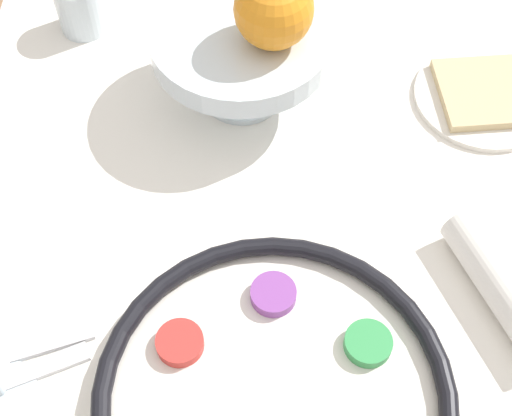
% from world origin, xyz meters
% --- Properties ---
extents(seder_plate, '(0.36, 0.36, 0.03)m').
position_xyz_m(seder_plate, '(-0.09, 0.04, 0.76)').
color(seder_plate, silver).
rests_on(seder_plate, dining_table).
extents(fruit_stand, '(0.22, 0.22, 0.11)m').
position_xyz_m(fruit_stand, '(0.32, 0.08, 0.83)').
color(fruit_stand, silver).
rests_on(fruit_stand, dining_table).
extents(orange_fruit, '(0.09, 0.09, 0.09)m').
position_xyz_m(orange_fruit, '(0.31, 0.04, 0.90)').
color(orange_fruit, orange).
rests_on(orange_fruit, fruit_stand).
extents(bread_plate, '(0.18, 0.18, 0.02)m').
position_xyz_m(bread_plate, '(0.31, -0.24, 0.75)').
color(bread_plate, silver).
rests_on(bread_plate, dining_table).
extents(napkin_roll, '(0.18, 0.11, 0.05)m').
position_xyz_m(napkin_roll, '(0.03, -0.20, 0.77)').
color(napkin_roll, white).
rests_on(napkin_roll, dining_table).
extents(cup_mid, '(0.07, 0.07, 0.07)m').
position_xyz_m(cup_mid, '(0.45, 0.30, 0.78)').
color(cup_mid, silver).
rests_on(cup_mid, dining_table).
extents(fork_left, '(0.09, 0.17, 0.01)m').
position_xyz_m(fork_left, '(-0.07, 0.31, 0.75)').
color(fork_left, silver).
rests_on(fork_left, dining_table).
extents(fork_right, '(0.08, 0.18, 0.01)m').
position_xyz_m(fork_right, '(-0.04, 0.31, 0.75)').
color(fork_right, silver).
rests_on(fork_right, dining_table).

